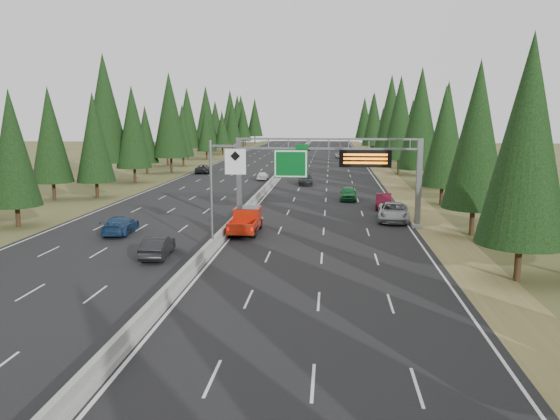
{
  "coord_description": "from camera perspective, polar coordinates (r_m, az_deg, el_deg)",
  "views": [
    {
      "loc": [
        8.53,
        -13.19,
        9.69
      ],
      "look_at": [
        5.43,
        20.0,
        4.0
      ],
      "focal_mm": 35.0,
      "sensor_mm": 36.0,
      "label": 1
    }
  ],
  "objects": [
    {
      "name": "road",
      "position": [
        94.08,
        0.11,
        3.8
      ],
      "size": [
        32.0,
        260.0,
        0.08
      ],
      "primitive_type": "cube",
      "color": "black",
      "rests_on": "ground"
    },
    {
      "name": "shoulder_right",
      "position": [
        94.15,
        10.98,
        3.62
      ],
      "size": [
        3.6,
        260.0,
        0.06
      ],
      "primitive_type": "cube",
      "color": "olive",
      "rests_on": "ground"
    },
    {
      "name": "shoulder_left",
      "position": [
        97.32,
        -10.41,
        3.83
      ],
      "size": [
        3.6,
        260.0,
        0.06
      ],
      "primitive_type": "cube",
      "color": "#474B23",
      "rests_on": "ground"
    },
    {
      "name": "median_barrier",
      "position": [
        94.04,
        0.11,
        4.03
      ],
      "size": [
        0.7,
        260.0,
        0.85
      ],
      "color": "gray",
      "rests_on": "road"
    },
    {
      "name": "sign_gantry",
      "position": [
        48.28,
        5.79,
        4.38
      ],
      "size": [
        16.75,
        0.98,
        7.8
      ],
      "color": "slate",
      "rests_on": "road"
    },
    {
      "name": "hov_sign_pole",
      "position": [
        39.29,
        -6.38,
        2.37
      ],
      "size": [
        2.8,
        0.5,
        8.0
      ],
      "color": "slate",
      "rests_on": "road"
    },
    {
      "name": "tree_row_right",
      "position": [
        82.93,
        14.86,
        8.78
      ],
      "size": [
        11.57,
        243.99,
        18.34
      ],
      "color": "black",
      "rests_on": "ground"
    },
    {
      "name": "tree_row_left",
      "position": [
        99.26,
        -12.91,
        9.13
      ],
      "size": [
        12.04,
        243.57,
        18.97
      ],
      "color": "black",
      "rests_on": "ground"
    },
    {
      "name": "silver_minivan",
      "position": [
        52.14,
        11.75,
        -0.2
      ],
      "size": [
        3.33,
        6.31,
        1.69
      ],
      "primitive_type": "imported",
      "rotation": [
        0.0,
        0.0,
        -0.09
      ],
      "color": "#9C9B9F",
      "rests_on": "road"
    },
    {
      "name": "red_pickup",
      "position": [
        46.28,
        -3.49,
        -0.9
      ],
      "size": [
        2.22,
        6.21,
        2.02
      ],
      "color": "black",
      "rests_on": "road"
    },
    {
      "name": "car_ahead_green",
      "position": [
        64.43,
        7.14,
        1.75
      ],
      "size": [
        2.05,
        4.73,
        1.59
      ],
      "primitive_type": "imported",
      "rotation": [
        0.0,
        0.0,
        -0.04
      ],
      "color": "#16622D",
      "rests_on": "road"
    },
    {
      "name": "car_ahead_dkred",
      "position": [
        59.13,
        10.76,
        0.92
      ],
      "size": [
        2.02,
        4.79,
        1.54
      ],
      "primitive_type": "imported",
      "rotation": [
        0.0,
        0.0,
        -0.08
      ],
      "color": "#550C1D",
      "rests_on": "road"
    },
    {
      "name": "car_ahead_dkgrey",
      "position": [
        78.87,
        2.68,
        3.22
      ],
      "size": [
        2.33,
        5.17,
        1.47
      ],
      "primitive_type": "imported",
      "rotation": [
        0.0,
        0.0,
        0.05
      ],
      "color": "black",
      "rests_on": "road"
    },
    {
      "name": "car_ahead_white",
      "position": [
        130.5,
        6.28,
        5.69
      ],
      "size": [
        2.56,
        4.77,
        1.27
      ],
      "primitive_type": "imported",
      "rotation": [
        0.0,
        0.0,
        0.1
      ],
      "color": "#B4B4B4",
      "rests_on": "road"
    },
    {
      "name": "car_ahead_far",
      "position": [
        159.85,
        2.83,
        6.49
      ],
      "size": [
        1.75,
        4.28,
        1.45
      ],
      "primitive_type": "imported",
      "rotation": [
        0.0,
        0.0,
        -0.01
      ],
      "color": "black",
      "rests_on": "road"
    },
    {
      "name": "car_onc_near",
      "position": [
        38.85,
        -12.69,
        -3.74
      ],
      "size": [
        1.94,
        4.66,
        1.5
      ],
      "primitive_type": "imported",
      "rotation": [
        0.0,
        0.0,
        3.22
      ],
      "color": "black",
      "rests_on": "road"
    },
    {
      "name": "car_onc_blue",
      "position": [
        47.42,
        -16.36,
        -1.49
      ],
      "size": [
        2.46,
        5.25,
        1.48
      ],
      "primitive_type": "imported",
      "rotation": [
        0.0,
        0.0,
        3.22
      ],
      "color": "navy",
      "rests_on": "road"
    },
    {
      "name": "car_onc_white",
      "position": [
        84.47,
        -1.83,
        3.6
      ],
      "size": [
        1.57,
        3.87,
        1.31
      ],
      "primitive_type": "imported",
      "rotation": [
        0.0,
        0.0,
        3.14
      ],
      "color": "white",
      "rests_on": "road"
    },
    {
      "name": "car_onc_far",
      "position": [
        95.88,
        -7.98,
        4.29
      ],
      "size": [
        2.99,
        5.58,
        1.49
      ],
      "primitive_type": "imported",
      "rotation": [
        0.0,
        0.0,
        3.24
      ],
      "color": "black",
      "rests_on": "road"
    }
  ]
}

